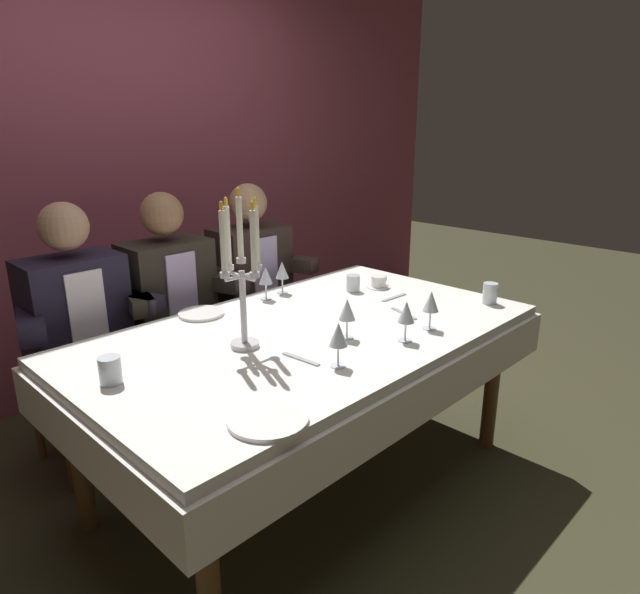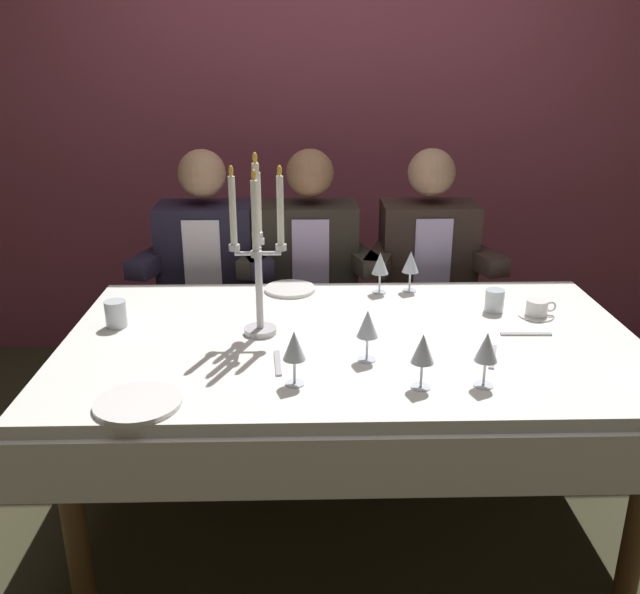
% 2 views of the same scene
% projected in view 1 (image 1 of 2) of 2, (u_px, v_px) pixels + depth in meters
% --- Properties ---
extents(ground_plane, '(12.00, 12.00, 0.00)m').
position_uv_depth(ground_plane, '(310.00, 481.00, 2.53)').
color(ground_plane, '#373521').
extents(back_wall, '(6.00, 0.12, 2.70)m').
position_uv_depth(back_wall, '(107.00, 159.00, 3.22)').
color(back_wall, '#8F3F51').
rests_on(back_wall, ground_plane).
extents(dining_table, '(1.94, 1.14, 0.74)m').
position_uv_depth(dining_table, '(309.00, 355.00, 2.34)').
color(dining_table, white).
rests_on(dining_table, ground_plane).
extents(candelabra, '(0.19, 0.19, 0.60)m').
position_uv_depth(candelabra, '(242.00, 274.00, 2.03)').
color(candelabra, silver).
rests_on(candelabra, dining_table).
extents(dinner_plate_0, '(0.24, 0.24, 0.01)m').
position_uv_depth(dinner_plate_0, '(268.00, 420.00, 1.59)').
color(dinner_plate_0, white).
rests_on(dinner_plate_0, dining_table).
extents(dinner_plate_1, '(0.20, 0.20, 0.01)m').
position_uv_depth(dinner_plate_1, '(201.00, 314.00, 2.46)').
color(dinner_plate_1, white).
rests_on(dinner_plate_1, dining_table).
extents(wine_glass_0, '(0.07, 0.07, 0.16)m').
position_uv_depth(wine_glass_0, '(266.00, 276.00, 2.65)').
color(wine_glass_0, silver).
rests_on(wine_glass_0, dining_table).
extents(wine_glass_1, '(0.07, 0.07, 0.16)m').
position_uv_depth(wine_glass_1, '(431.00, 303.00, 2.27)').
color(wine_glass_1, silver).
rests_on(wine_glass_1, dining_table).
extents(wine_glass_2, '(0.07, 0.07, 0.16)m').
position_uv_depth(wine_glass_2, '(406.00, 313.00, 2.14)').
color(wine_glass_2, silver).
rests_on(wine_glass_2, dining_table).
extents(wine_glass_3, '(0.07, 0.07, 0.16)m').
position_uv_depth(wine_glass_3, '(282.00, 271.00, 2.74)').
color(wine_glass_3, silver).
rests_on(wine_glass_3, dining_table).
extents(wine_glass_4, '(0.07, 0.07, 0.16)m').
position_uv_depth(wine_glass_4, '(338.00, 336.00, 1.92)').
color(wine_glass_4, silver).
rests_on(wine_glass_4, dining_table).
extents(wine_glass_5, '(0.07, 0.07, 0.16)m').
position_uv_depth(wine_glass_5, '(347.00, 311.00, 2.17)').
color(wine_glass_5, silver).
rests_on(wine_glass_5, dining_table).
extents(water_tumbler_0, '(0.07, 0.07, 0.08)m').
position_uv_depth(water_tumbler_0, '(353.00, 283.00, 2.80)').
color(water_tumbler_0, silver).
rests_on(water_tumbler_0, dining_table).
extents(water_tumbler_1, '(0.07, 0.07, 0.10)m').
position_uv_depth(water_tumbler_1, '(490.00, 293.00, 2.61)').
color(water_tumbler_1, silver).
rests_on(water_tumbler_1, dining_table).
extents(water_tumbler_2, '(0.07, 0.07, 0.09)m').
position_uv_depth(water_tumbler_2, '(110.00, 370.00, 1.81)').
color(water_tumbler_2, silver).
rests_on(water_tumbler_2, dining_table).
extents(coffee_cup_0, '(0.13, 0.12, 0.06)m').
position_uv_depth(coffee_cup_0, '(379.00, 282.00, 2.86)').
color(coffee_cup_0, white).
rests_on(coffee_cup_0, dining_table).
extents(fork_0, '(0.03, 0.17, 0.01)m').
position_uv_depth(fork_0, '(301.00, 359.00, 2.00)').
color(fork_0, '#B7B7BC').
rests_on(fork_0, dining_table).
extents(fork_1, '(0.17, 0.02, 0.01)m').
position_uv_depth(fork_1, '(394.00, 297.00, 2.70)').
color(fork_1, '#B7B7BC').
rests_on(fork_1, dining_table).
extents(spoon_2, '(0.07, 0.17, 0.01)m').
position_uv_depth(spoon_2, '(404.00, 314.00, 2.47)').
color(spoon_2, '#B7B7BC').
rests_on(spoon_2, dining_table).
extents(seated_diner_0, '(0.63, 0.48, 1.24)m').
position_uv_depth(seated_diner_0, '(75.00, 315.00, 2.48)').
color(seated_diner_0, brown).
rests_on(seated_diner_0, ground_plane).
extents(seated_diner_1, '(0.63, 0.48, 1.24)m').
position_uv_depth(seated_diner_1, '(168.00, 292.00, 2.80)').
color(seated_diner_1, brown).
rests_on(seated_diner_1, ground_plane).
extents(seated_diner_2, '(0.63, 0.48, 1.24)m').
position_uv_depth(seated_diner_2, '(250.00, 273.00, 3.17)').
color(seated_diner_2, brown).
rests_on(seated_diner_2, ground_plane).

